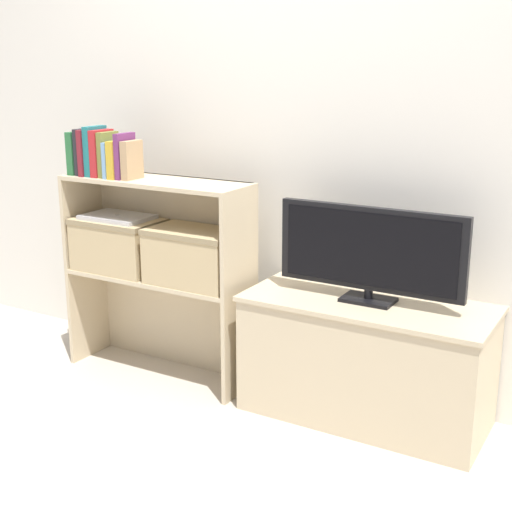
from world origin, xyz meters
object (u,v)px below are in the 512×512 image
object	(u,v)px
tv_stand	(366,360)
laptop	(117,217)
book_forest	(78,153)
book_maroon	(90,152)
book_mustard	(119,159)
storage_basket_left	(119,242)
book_teal	(96,151)
book_charcoal	(85,152)
book_crimson	(102,153)
book_tan	(132,160)
book_skyblue	(114,160)
book_plum	(125,156)
tv	(370,251)
storage_basket_right	(194,254)
book_olive	(108,155)

from	to	relation	value
tv_stand	laptop	bearing A→B (deg)	-176.11
book_forest	book_maroon	xyz separation A→B (m)	(0.08, 0.00, 0.01)
book_mustard	storage_basket_left	bearing A→B (deg)	150.55
book_maroon	book_teal	bearing A→B (deg)	0.00
book_maroon	laptop	distance (m)	0.34
book_teal	book_charcoal	bearing A→B (deg)	180.00
book_crimson	book_tan	distance (m)	0.18
book_forest	book_charcoal	world-z (taller)	book_charcoal
book_maroon	storage_basket_left	world-z (taller)	book_maroon
book_charcoal	book_skyblue	world-z (taller)	book_charcoal
book_teal	book_plum	xyz separation A→B (m)	(0.18, 0.00, -0.01)
book_skyblue	book_forest	bearing A→B (deg)	180.00
book_teal	tv	bearing A→B (deg)	4.99
book_tan	laptop	world-z (taller)	book_tan
storage_basket_right	laptop	distance (m)	0.47
tv_stand	book_tan	xyz separation A→B (m)	(-1.15, -0.12, 0.80)
book_tan	storage_basket_left	world-z (taller)	book_tan
book_forest	book_teal	world-z (taller)	book_teal
tv_stand	book_maroon	size ratio (longest dim) A/B	4.78
tv_stand	storage_basket_right	size ratio (longest dim) A/B	2.44
book_crimson	book_mustard	xyz separation A→B (m)	(0.11, 0.00, -0.02)
book_teal	storage_basket_left	world-z (taller)	book_teal
book_tan	storage_basket_right	size ratio (longest dim) A/B	0.42
storage_basket_left	laptop	distance (m)	0.13
book_teal	book_plum	bearing A→B (deg)	0.00
tv	book_teal	xyz separation A→B (m)	(-1.37, -0.12, 0.34)
book_charcoal	storage_basket_right	xyz separation A→B (m)	(0.61, 0.03, -0.44)
book_tan	storage_basket_right	xyz separation A→B (m)	(0.32, 0.03, -0.42)
book_charcoal	book_teal	size ratio (longest dim) A/B	0.94
book_crimson	book_teal	bearing A→B (deg)	180.00
book_charcoal	storage_basket_right	distance (m)	0.76
book_forest	book_skyblue	world-z (taller)	book_forest
tv	book_plum	xyz separation A→B (m)	(-1.19, -0.12, 0.33)
book_mustard	storage_basket_left	world-z (taller)	book_mustard
storage_basket_right	book_teal	bearing A→B (deg)	-176.43
book_maroon	book_skyblue	xyz separation A→B (m)	(0.15, 0.00, -0.03)
book_mustard	book_maroon	bearing A→B (deg)	180.00
tv	laptop	distance (m)	1.29
book_plum	book_tan	world-z (taller)	book_plum
book_charcoal	book_crimson	xyz separation A→B (m)	(0.11, 0.00, -0.00)
storage_basket_left	storage_basket_right	size ratio (longest dim) A/B	1.00
book_teal	storage_basket_left	xyz separation A→B (m)	(0.09, 0.03, -0.45)
book_teal	laptop	size ratio (longest dim) A/B	0.71
tv	book_charcoal	distance (m)	1.49
tv_stand	book_charcoal	world-z (taller)	book_charcoal
tv_stand	tv	world-z (taller)	tv
book_charcoal	book_maroon	size ratio (longest dim) A/B	1.01
storage_basket_left	storage_basket_right	distance (m)	0.46
tv_stand	storage_basket_right	world-z (taller)	storage_basket_right
book_olive	book_skyblue	distance (m)	0.04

